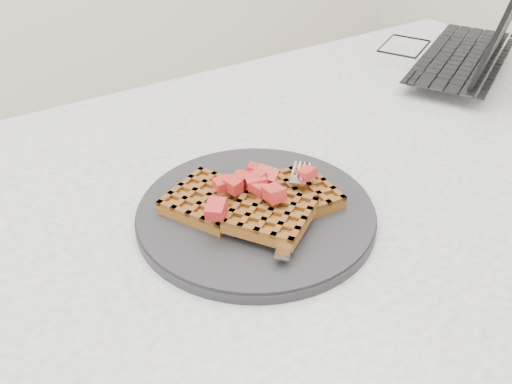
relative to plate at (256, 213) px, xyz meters
The scene contains 6 objects.
table 0.20m from the plate, 13.91° to the left, with size 1.20×0.80×0.75m.
plate is the anchor object (origin of this frame).
waffles 0.02m from the plate, 87.49° to the right, with size 0.20×0.20×0.03m.
strawberry_pile 0.05m from the plate, 90.00° to the left, with size 0.15×0.15×0.02m, color maroon, non-canonical shape.
fork 0.05m from the plate, 45.81° to the right, with size 0.02×0.18×0.02m, color silver, non-canonical shape.
laptop 0.61m from the plate, 20.66° to the left, with size 0.42×0.38×0.24m.
Camera 1 is at (-0.45, -0.51, 1.18)m, focal length 40.00 mm.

